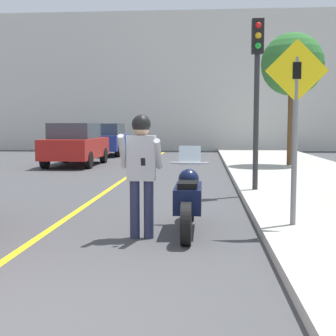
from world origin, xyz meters
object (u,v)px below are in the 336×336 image
Objects in this scene: crossing_sign at (296,114)px; traffic_light at (257,72)px; parked_car_blue at (107,139)px; parked_car_red at (76,144)px; person_biker at (141,163)px; street_tree at (292,65)px; motorcycle at (188,199)px.

crossing_sign is 3.92m from traffic_light.
traffic_light is at bearing -65.10° from parked_car_blue.
crossing_sign is at bearing -60.24° from parked_car_red.
street_tree reaches higher than person_biker.
parked_car_blue is at bearing 139.98° from street_tree.
street_tree reaches higher than crossing_sign.
crossing_sign is 12.95m from parked_car_red.
parked_car_red is (-8.23, 0.81, -2.90)m from street_tree.
crossing_sign reaches higher than parked_car_blue.
street_tree is (1.97, 6.62, 0.96)m from traffic_light.
traffic_light reaches higher than crossing_sign.
parked_car_red is at bearing 130.09° from traffic_light.
person_biker reaches higher than parked_car_blue.
parked_car_red is at bearing -89.62° from parked_car_blue.
person_biker is 4.98m from traffic_light.
parked_car_red is at bearing 119.76° from crossing_sign.
motorcycle is 1.01m from person_biker.
parked_car_blue is (-0.04, 6.13, 0.00)m from parked_car_red.
traffic_light is (-0.15, 3.78, 1.02)m from crossing_sign.
parked_car_red reaches higher than motorcycle.
parked_car_red is 1.00× the size of parked_car_blue.
street_tree is (3.38, 10.33, 3.26)m from motorcycle.
crossing_sign is (2.21, 0.43, 0.69)m from person_biker.
motorcycle is 0.53× the size of parked_car_blue.
traffic_light reaches higher than parked_car_blue.
parked_car_red is at bearing 109.85° from person_biker.
person_biker is 11.86m from street_tree.
motorcycle is 0.59× the size of traffic_light.
motorcycle is 1.27× the size of person_biker.
street_tree is at bearing 80.10° from crossing_sign.
crossing_sign is (1.56, -0.07, 1.28)m from motorcycle.
parked_car_blue is at bearing 105.81° from motorcycle.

